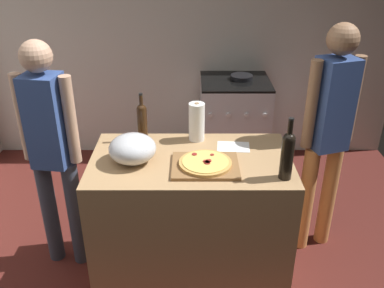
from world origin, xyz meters
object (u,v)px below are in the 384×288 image
(stove, at_px, (235,125))
(person_in_red, at_px, (330,128))
(pizza, at_px, (206,163))
(wine_bottle_green, at_px, (143,121))
(paper_towel_roll, at_px, (198,122))
(person_in_stripes, at_px, (52,146))
(mixing_bowl, at_px, (134,149))
(wine_bottle_amber, at_px, (289,153))

(stove, xyz_separation_m, person_in_red, (0.52, -1.20, 0.52))
(pizza, distance_m, wine_bottle_green, 0.56)
(person_in_red, bearing_deg, stove, 113.44)
(paper_towel_roll, relative_size, wine_bottle_green, 0.79)
(person_in_red, bearing_deg, person_in_stripes, -174.49)
(wine_bottle_green, relative_size, person_in_red, 0.20)
(pizza, xyz_separation_m, person_in_red, (0.85, 0.42, 0.04))
(wine_bottle_green, distance_m, person_in_stripes, 0.61)
(mixing_bowl, bearing_deg, stove, 63.42)
(pizza, distance_m, paper_towel_roll, 0.39)
(paper_towel_roll, xyz_separation_m, person_in_red, (0.90, 0.04, -0.06))
(wine_bottle_amber, relative_size, stove, 0.39)
(wine_bottle_amber, bearing_deg, wine_bottle_green, 150.54)
(pizza, height_order, stove, stove)
(pizza, xyz_separation_m, wine_bottle_amber, (0.45, -0.12, 0.13))
(mixing_bowl, xyz_separation_m, wine_bottle_green, (0.03, 0.29, 0.06))
(pizza, height_order, wine_bottle_green, wine_bottle_green)
(person_in_red, bearing_deg, wine_bottle_amber, -126.68)
(stove, height_order, person_in_stripes, person_in_stripes)
(pizza, bearing_deg, wine_bottle_green, 138.22)
(person_in_red, bearing_deg, paper_towel_roll, -177.59)
(person_in_stripes, relative_size, person_in_red, 0.96)
(paper_towel_roll, distance_m, wine_bottle_green, 0.36)
(wine_bottle_green, relative_size, person_in_stripes, 0.21)
(person_in_stripes, bearing_deg, paper_towel_roll, 8.44)
(wine_bottle_amber, height_order, wine_bottle_green, wine_bottle_amber)
(mixing_bowl, bearing_deg, paper_towel_roll, 37.95)
(wine_bottle_green, bearing_deg, pizza, -41.78)
(pizza, bearing_deg, person_in_stripes, 166.56)
(wine_bottle_green, distance_m, stove, 1.57)
(mixing_bowl, height_order, stove, mixing_bowl)
(pizza, bearing_deg, stove, 78.41)
(mixing_bowl, height_order, person_in_red, person_in_red)
(mixing_bowl, distance_m, wine_bottle_green, 0.30)
(pizza, relative_size, person_in_stripes, 0.19)
(mixing_bowl, xyz_separation_m, paper_towel_roll, (0.39, 0.31, 0.04))
(pizza, relative_size, stove, 0.33)
(paper_towel_roll, xyz_separation_m, stove, (0.38, 1.24, -0.58))
(wine_bottle_green, xyz_separation_m, person_in_stripes, (-0.58, -0.13, -0.12))
(mixing_bowl, xyz_separation_m, wine_bottle_amber, (0.89, -0.19, 0.07))
(person_in_stripes, height_order, person_in_red, person_in_red)
(stove, height_order, person_in_red, person_in_red)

